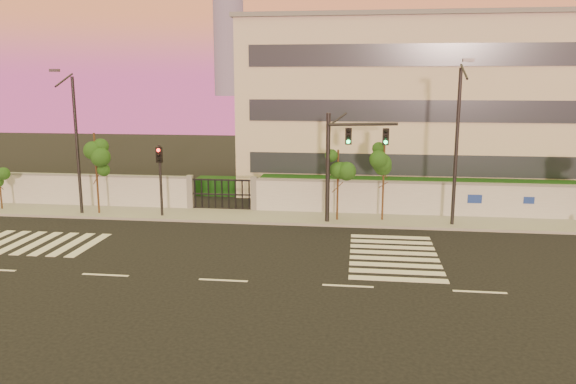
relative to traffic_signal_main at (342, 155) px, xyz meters
name	(u,v)px	position (x,y,z in m)	size (l,w,h in m)	color
ground	(223,280)	(-4.39, -9.66, -3.91)	(120.00, 120.00, 0.00)	black
sidewalk	(266,217)	(-4.39, 0.84, -3.84)	(60.00, 3.00, 0.15)	gray
perimeter_wall	(272,195)	(-4.29, 2.34, -2.84)	(60.00, 0.36, 2.20)	#ADAFB4
hedge_row	(294,191)	(-3.22, 5.07, -3.10)	(41.00, 4.25, 1.80)	#133710
institutional_building	(410,105)	(4.61, 12.32, 2.24)	(24.40, 12.40, 12.25)	beige
road_markings	(210,251)	(-5.97, -5.91, -3.90)	(57.00, 7.62, 0.02)	silver
street_tree_c	(96,155)	(-14.40, 0.31, -0.29)	(1.42, 1.13, 4.93)	#382314
street_tree_d	(338,169)	(-0.22, 0.49, -0.87)	(1.41, 1.12, 4.14)	#382314
street_tree_e	(384,165)	(2.32, 0.79, -0.65)	(1.38, 1.10, 4.44)	#382314
traffic_signal_main	(342,155)	(0.00, 0.00, 0.00)	(3.87, 1.13, 6.19)	black
traffic_signal_secondary	(160,172)	(-10.48, 0.18, -1.18)	(0.33, 0.33, 4.30)	black
streetlight_west	(75,139)	(-15.45, 0.02, 0.69)	(0.51, 2.05, 8.52)	black
streetlight_east	(457,139)	(6.08, 0.04, 0.93)	(0.54, 2.16, 8.97)	black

